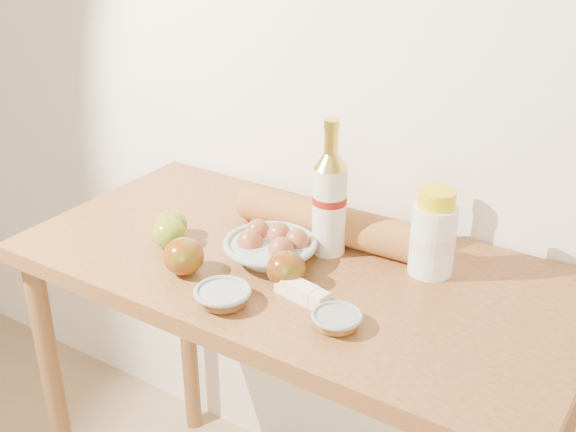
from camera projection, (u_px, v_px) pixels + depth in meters
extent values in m
cube|color=white|center=(376.00, 43.00, 1.60)|extent=(3.50, 0.02, 2.60)
cube|color=#9B6232|center=(296.00, 270.00, 1.53)|extent=(1.20, 0.60, 0.04)
cylinder|color=brown|center=(57.00, 407.00, 1.81)|extent=(0.05, 0.05, 0.86)
cylinder|color=brown|center=(186.00, 314.00, 2.19)|extent=(0.05, 0.05, 0.86)
cylinder|color=beige|center=(329.00, 210.00, 1.52)|extent=(0.09, 0.09, 0.20)
cylinder|color=maroon|center=(330.00, 199.00, 1.51)|extent=(0.10, 0.10, 0.02)
cone|color=gold|center=(331.00, 160.00, 1.48)|extent=(0.09, 0.09, 0.03)
cylinder|color=gold|center=(331.00, 141.00, 1.46)|extent=(0.04, 0.04, 0.05)
cylinder|color=gold|center=(332.00, 124.00, 1.44)|extent=(0.04, 0.04, 0.02)
cylinder|color=white|center=(433.00, 239.00, 1.46)|extent=(0.10, 0.10, 0.15)
cylinder|color=beige|center=(433.00, 239.00, 1.46)|extent=(0.10, 0.10, 0.03)
cylinder|color=yellow|center=(437.00, 198.00, 1.42)|extent=(0.08, 0.08, 0.03)
torus|color=#94A19B|center=(270.00, 244.00, 1.52)|extent=(0.21, 0.21, 0.02)
ellipsoid|color=brown|center=(250.00, 245.00, 1.52)|extent=(0.06, 0.06, 0.07)
ellipsoid|color=brown|center=(281.00, 253.00, 1.49)|extent=(0.06, 0.06, 0.07)
ellipsoid|color=brown|center=(279.00, 238.00, 1.55)|extent=(0.06, 0.06, 0.07)
ellipsoid|color=brown|center=(258.00, 234.00, 1.56)|extent=(0.06, 0.06, 0.07)
ellipsoid|color=brown|center=(297.00, 244.00, 1.52)|extent=(0.06, 0.06, 0.07)
cylinder|color=#B57437|center=(334.00, 224.00, 1.59)|extent=(0.43, 0.11, 0.08)
sphere|color=#B57437|center=(253.00, 203.00, 1.69)|extent=(0.09, 0.09, 0.08)
sphere|color=#B57437|center=(425.00, 246.00, 1.50)|extent=(0.09, 0.09, 0.08)
ellipsoid|color=olive|center=(171.00, 225.00, 1.60)|extent=(0.10, 0.10, 0.07)
cylinder|color=#4C3219|center=(170.00, 213.00, 1.59)|extent=(0.01, 0.01, 0.01)
ellipsoid|color=#8F0708|center=(184.00, 256.00, 1.47)|extent=(0.10, 0.10, 0.08)
cylinder|color=#4E331A|center=(183.00, 242.00, 1.45)|extent=(0.01, 0.01, 0.01)
ellipsoid|color=maroon|center=(286.00, 269.00, 1.43)|extent=(0.08, 0.08, 0.07)
cylinder|color=#472C17|center=(286.00, 255.00, 1.41)|extent=(0.01, 0.01, 0.01)
torus|color=gray|center=(223.00, 291.00, 1.37)|extent=(0.14, 0.14, 0.01)
cylinder|color=brown|center=(223.00, 296.00, 1.37)|extent=(0.11, 0.11, 0.02)
torus|color=gray|center=(337.00, 316.00, 1.30)|extent=(0.10, 0.10, 0.01)
cylinder|color=brown|center=(337.00, 320.00, 1.30)|extent=(0.08, 0.08, 0.02)
cube|color=#F4E9BD|center=(302.00, 292.00, 1.39)|extent=(0.12, 0.05, 0.03)
cube|color=#F1E5CC|center=(302.00, 292.00, 1.39)|extent=(0.07, 0.04, 0.03)
ellipsoid|color=olive|center=(169.00, 233.00, 1.57)|extent=(0.10, 0.10, 0.07)
cylinder|color=#4C3219|center=(168.00, 221.00, 1.56)|extent=(0.01, 0.01, 0.01)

